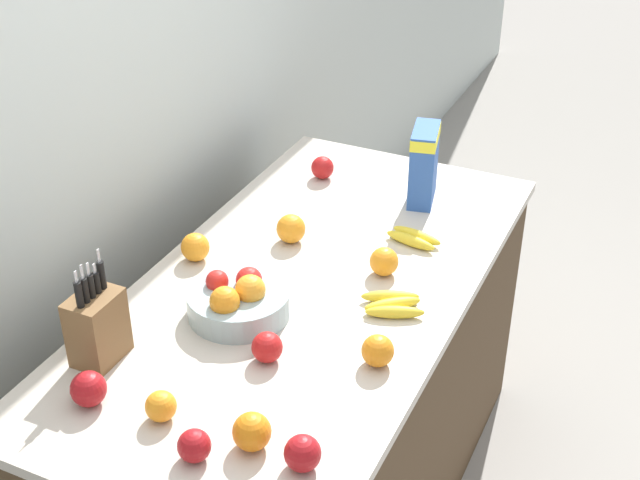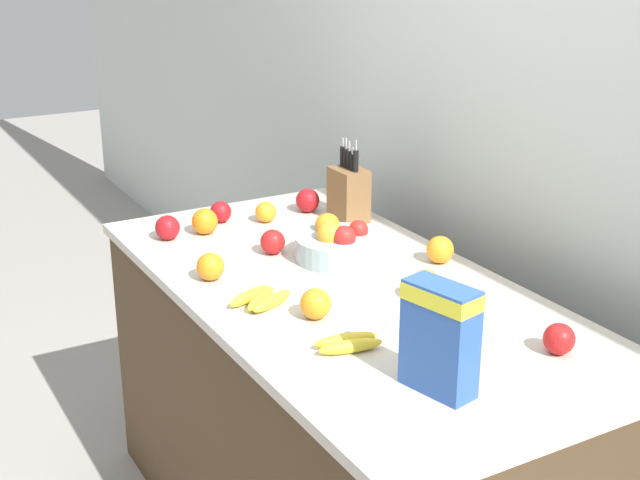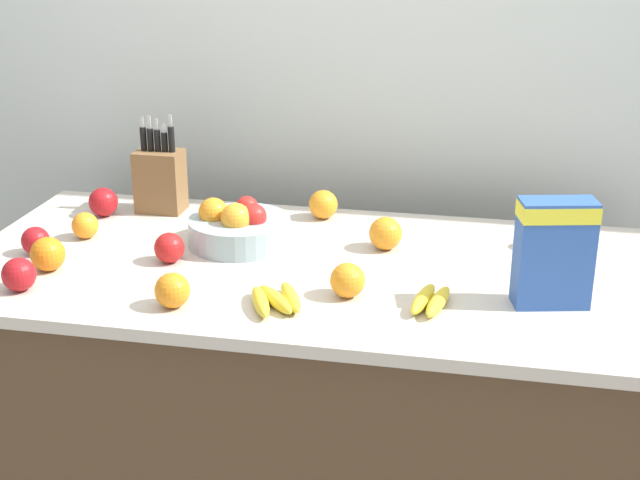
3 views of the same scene
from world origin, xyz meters
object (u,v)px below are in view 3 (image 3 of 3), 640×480
at_px(apple_rightmost, 546,234).
at_px(orange_back_center, 386,233).
at_px(apple_by_knife_block, 19,275).
at_px(knife_block, 160,179).
at_px(apple_front, 36,241).
at_px(orange_front_right, 85,225).
at_px(orange_by_cereal, 348,280).
at_px(orange_mid_left, 323,204).
at_px(banana_bunch_left, 276,299).
at_px(cereal_box, 554,248).
at_px(orange_front_left, 172,290).
at_px(apple_leftmost, 103,202).
at_px(banana_bunch_right, 431,300).
at_px(fruit_bowl, 238,227).
at_px(apple_rear, 169,248).
at_px(orange_near_bowl, 48,254).

relative_size(apple_rightmost, orange_back_center, 0.88).
bearing_deg(apple_by_knife_block, orange_back_center, 28.29).
xyz_separation_m(knife_block, apple_front, (-0.19, -0.38, -0.06)).
distance_m(orange_front_right, orange_by_cereal, 0.78).
relative_size(apple_front, orange_back_center, 0.84).
relative_size(knife_block, orange_back_center, 3.32).
bearing_deg(orange_mid_left, orange_back_center, -44.55).
distance_m(banana_bunch_left, orange_by_cereal, 0.17).
xyz_separation_m(cereal_box, apple_by_knife_block, (-1.20, -0.17, -0.10)).
relative_size(banana_bunch_left, orange_front_left, 2.40).
distance_m(apple_leftmost, orange_mid_left, 0.63).
xyz_separation_m(apple_rightmost, orange_front_left, (-0.82, -0.53, 0.00)).
height_order(banana_bunch_right, orange_mid_left, orange_mid_left).
xyz_separation_m(apple_by_knife_block, orange_by_cereal, (0.75, 0.12, 0.00)).
distance_m(knife_block, apple_front, 0.43).
xyz_separation_m(banana_bunch_right, orange_front_left, (-0.56, -0.11, 0.02)).
bearing_deg(fruit_bowl, orange_by_cereal, -38.67).
height_order(apple_rear, orange_front_right, apple_rear).
bearing_deg(knife_block, banana_bunch_left, -49.49).
xyz_separation_m(knife_block, apple_rear, (0.16, -0.37, -0.06)).
xyz_separation_m(apple_by_knife_block, apple_front, (-0.07, 0.21, -0.00)).
distance_m(knife_block, banana_bunch_right, 0.96).
relative_size(knife_block, orange_front_right, 4.03).
xyz_separation_m(knife_block, apple_leftmost, (-0.14, -0.08, -0.05)).
distance_m(knife_block, apple_by_knife_block, 0.61).
height_order(orange_front_right, orange_front_left, orange_front_left).
bearing_deg(orange_back_center, orange_front_right, -174.24).
height_order(banana_bunch_left, apple_by_knife_block, apple_by_knife_block).
relative_size(orange_front_right, orange_by_cereal, 0.88).
xyz_separation_m(apple_leftmost, orange_mid_left, (0.62, 0.11, -0.00)).
height_order(banana_bunch_right, orange_front_right, orange_front_right).
height_order(banana_bunch_right, orange_near_bowl, orange_near_bowl).
xyz_separation_m(cereal_box, orange_back_center, (-0.40, 0.26, -0.09)).
height_order(fruit_bowl, apple_front, fruit_bowl).
xyz_separation_m(banana_bunch_right, orange_back_center, (-0.14, 0.33, 0.03)).
height_order(cereal_box, orange_back_center, cereal_box).
bearing_deg(orange_front_right, orange_by_cereal, -17.07).
bearing_deg(orange_back_center, apple_by_knife_block, -151.71).
bearing_deg(orange_near_bowl, banana_bunch_left, -8.60).
bearing_deg(apple_rightmost, banana_bunch_left, -141.20).
xyz_separation_m(apple_rightmost, orange_back_center, (-0.40, -0.09, 0.01)).
relative_size(knife_block, banana_bunch_right, 1.67).
height_order(apple_front, orange_front_right, apple_front).
xyz_separation_m(fruit_bowl, apple_rear, (-0.13, -0.15, -0.01)).
bearing_deg(apple_rightmost, orange_back_center, -167.76).
relative_size(cereal_box, apple_leftmost, 2.96).
distance_m(banana_bunch_right, apple_by_knife_block, 0.94).
distance_m(knife_block, orange_front_right, 0.28).
bearing_deg(apple_by_knife_block, apple_rear, 39.68).
bearing_deg(fruit_bowl, apple_front, -160.70).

